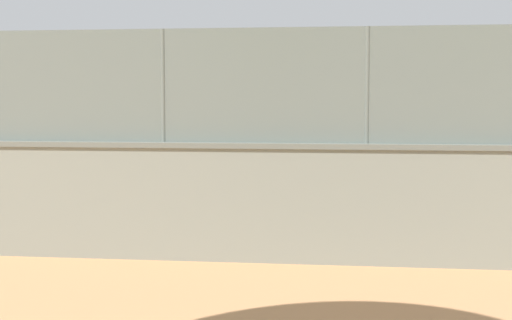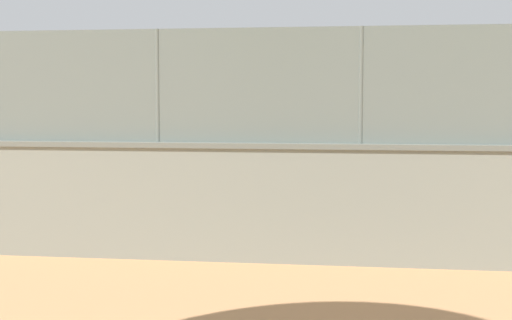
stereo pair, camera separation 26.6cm
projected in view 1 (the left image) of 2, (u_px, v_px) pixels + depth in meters
ground_plane at (206, 173)px, 24.97m from camera, size 260.00×260.00×0.00m
player_crossing_court at (274, 154)px, 19.84m from camera, size 0.74×1.08×1.71m
player_baseline_waiting at (388, 152)px, 21.99m from camera, size 0.96×0.73×1.57m
sports_ball at (253, 136)px, 18.72m from camera, size 0.21×0.21×0.21m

